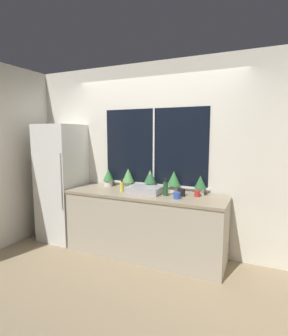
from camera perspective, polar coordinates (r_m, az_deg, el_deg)
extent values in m
plane|color=#937F60|center=(3.63, -2.08, -20.30)|extent=(14.00, 14.00, 0.00)
cube|color=silver|center=(3.85, 2.36, 2.37)|extent=(8.00, 0.06, 2.70)
cube|color=black|center=(3.81, 2.17, 4.69)|extent=(1.58, 0.01, 1.09)
cube|color=silver|center=(3.80, 2.13, 4.69)|extent=(0.02, 0.01, 1.09)
cube|color=silver|center=(3.87, 2.09, -3.61)|extent=(1.64, 0.04, 0.03)
cube|color=silver|center=(5.60, -14.09, 3.74)|extent=(0.06, 7.00, 2.70)
cube|color=#B2A893|center=(3.71, 0.04, -12.49)|extent=(2.19, 0.61, 0.85)
cube|color=gray|center=(3.59, 0.05, -5.84)|extent=(2.22, 0.63, 0.03)
cube|color=silver|center=(4.41, -17.26, -2.99)|extent=(0.61, 0.65, 1.84)
cylinder|color=silver|center=(3.96, -17.61, -2.80)|extent=(0.02, 0.02, 0.83)
cube|color=#ADADB2|center=(3.60, 0.13, -4.77)|extent=(0.46, 0.32, 0.09)
cylinder|color=#B7B7BC|center=(3.77, 1.32, -4.66)|extent=(0.04, 0.04, 0.03)
cylinder|color=#B7B7BC|center=(3.75, 1.33, -2.64)|extent=(0.02, 0.02, 0.24)
cylinder|color=silver|center=(4.11, -7.76, -3.29)|extent=(0.13, 0.13, 0.09)
cone|color=#387A3D|center=(4.09, -7.79, -1.45)|extent=(0.16, 0.16, 0.18)
cylinder|color=silver|center=(3.94, -3.45, -3.72)|extent=(0.09, 0.09, 0.09)
cone|color=#569951|center=(3.91, -3.47, -1.61)|extent=(0.19, 0.19, 0.20)
cylinder|color=silver|center=(3.79, 1.35, -4.02)|extent=(0.12, 0.12, 0.11)
cone|color=#2D6638|center=(3.76, 1.36, -1.79)|extent=(0.17, 0.17, 0.19)
cylinder|color=silver|center=(3.66, 6.48, -4.54)|extent=(0.11, 0.11, 0.10)
cone|color=#387A3D|center=(3.64, 6.51, -2.25)|extent=(0.18, 0.18, 0.20)
cylinder|color=silver|center=(3.57, 12.10, -5.06)|extent=(0.11, 0.11, 0.09)
cone|color=#2D6638|center=(3.55, 12.16, -3.00)|extent=(0.16, 0.16, 0.17)
cylinder|color=#DBD14C|center=(3.71, -4.83, -4.06)|extent=(0.06, 0.06, 0.14)
cylinder|color=black|center=(3.69, -4.84, -2.74)|extent=(0.03, 0.03, 0.04)
cylinder|color=#235128|center=(3.45, 4.70, -4.56)|extent=(0.06, 0.06, 0.18)
cylinder|color=black|center=(3.43, 4.72, -2.68)|extent=(0.03, 0.03, 0.05)
cylinder|color=#3351AD|center=(3.31, 7.18, -5.95)|extent=(0.09, 0.09, 0.09)
cylinder|color=black|center=(3.46, 8.18, -5.29)|extent=(0.10, 0.10, 0.09)
cylinder|color=#B72D28|center=(3.46, 11.51, -5.49)|extent=(0.07, 0.07, 0.08)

